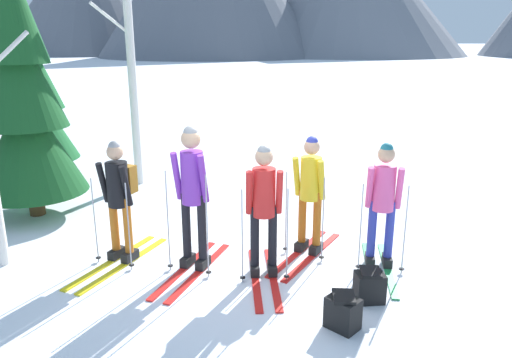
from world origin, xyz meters
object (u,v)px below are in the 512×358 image
skier_in_red (264,204)px  birch_tree_tall (131,72)px  skier_in_black (119,196)px  backpack_on_snow_beside (343,312)px  skier_in_pink (383,202)px  skier_in_purple (192,191)px  skier_in_yellow (310,192)px  backpack_on_snow_front (370,286)px  pine_tree_mid (29,88)px  pine_tree_near (23,100)px

skier_in_red → birch_tree_tall: (-2.76, 3.81, 1.29)m
skier_in_black → backpack_on_snow_beside: size_ratio=4.46×
skier_in_red → skier_in_pink: (1.49, 0.33, -0.05)m
birch_tree_tall → skier_in_black: bearing=-76.1°
birch_tree_tall → backpack_on_snow_beside: size_ratio=10.81×
skier_in_purple → backpack_on_snow_beside: size_ratio=4.66×
skier_in_yellow → birch_tree_tall: 4.77m
backpack_on_snow_front → backpack_on_snow_beside: size_ratio=0.95×
skier_in_purple → skier_in_pink: size_ratio=1.14×
skier_in_yellow → skier_in_red: bearing=-130.4°
skier_in_purple → birch_tree_tall: size_ratio=0.43×
pine_tree_mid → skier_in_red: bearing=-39.6°
skier_in_black → pine_tree_mid: size_ratio=0.43×
skier_in_yellow → pine_tree_mid: 6.66m
pine_tree_near → pine_tree_mid: bearing=116.0°
skier_in_purple → pine_tree_near: bearing=149.5°
skier_in_black → skier_in_yellow: 2.51m
pine_tree_mid → birch_tree_tall: bearing=-8.5°
pine_tree_mid → backpack_on_snow_front: pine_tree_mid is taller
skier_in_yellow → pine_tree_near: (-4.50, 1.21, 1.04)m
skier_in_black → skier_in_red: bearing=-8.6°
pine_tree_mid → skier_in_yellow: bearing=-31.7°
skier_in_yellow → pine_tree_near: size_ratio=0.40×
skier_in_red → skier_in_pink: skier_in_red is taller
pine_tree_mid → backpack_on_snow_front: size_ratio=10.80×
skier_in_purple → pine_tree_mid: 5.82m
skier_in_purple → skier_in_red: 0.91m
birch_tree_tall → skier_in_red: bearing=-54.1°
skier_in_yellow → backpack_on_snow_beside: (0.29, -1.82, -0.70)m
skier_in_yellow → birch_tree_tall: birch_tree_tall is taller
skier_in_red → pine_tree_mid: bearing=140.4°
pine_tree_near → pine_tree_mid: size_ratio=1.02×
backpack_on_snow_beside → pine_tree_near: bearing=147.7°
skier_in_red → skier_in_black: bearing=171.4°
skier_in_black → birch_tree_tall: bearing=103.9°
skier_in_black → birch_tree_tall: birch_tree_tall is taller
skier_in_black → skier_in_pink: skier_in_pink is taller
backpack_on_snow_beside → pine_tree_mid: bearing=138.1°
skier_in_yellow → backpack_on_snow_front: (0.64, -1.26, -0.70)m
skier_in_purple → skier_in_red: size_ratio=1.11×
pine_tree_mid → backpack_on_snow_beside: bearing=-41.9°
backpack_on_snow_front → backpack_on_snow_beside: same height
birch_tree_tall → backpack_on_snow_front: size_ratio=11.36×
skier_in_black → skier_in_purple: skier_in_purple is taller
birch_tree_tall → backpack_on_snow_beside: birch_tree_tall is taller
skier_in_black → pine_tree_near: (-2.03, 1.61, 1.01)m
pine_tree_mid → backpack_on_snow_front: 8.00m
skier_in_black → backpack_on_snow_beside: (2.77, -1.42, -0.72)m
skier_in_pink → backpack_on_snow_front: 1.17m
skier_in_pink → birch_tree_tall: size_ratio=0.38×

